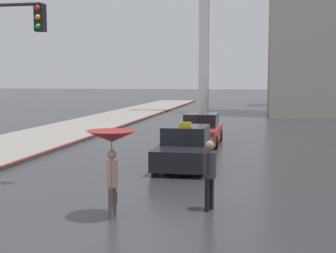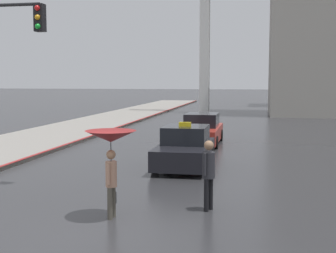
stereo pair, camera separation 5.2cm
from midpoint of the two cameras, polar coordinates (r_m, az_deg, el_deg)
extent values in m
plane|color=#2D2D30|center=(9.88, -12.66, -13.48)|extent=(300.00, 300.00, 0.00)
cube|color=black|center=(17.29, 2.00, -3.28)|extent=(1.80, 4.24, 0.71)
cube|color=black|center=(17.40, 2.11, -0.98)|extent=(1.58, 1.91, 0.64)
cylinder|color=black|center=(15.93, 4.33, -4.87)|extent=(0.20, 0.60, 0.60)
cylinder|color=black|center=(16.21, -1.71, -4.68)|extent=(0.20, 0.60, 0.60)
cylinder|color=black|center=(18.51, 5.23, -3.39)|extent=(0.20, 0.60, 0.60)
cylinder|color=black|center=(18.74, 0.01, -3.25)|extent=(0.20, 0.60, 0.60)
cube|color=yellow|center=(17.15, 2.01, 0.27)|extent=(0.44, 0.16, 0.16)
cube|color=#A52D23|center=(23.53, 3.99, -0.90)|extent=(1.80, 4.74, 0.70)
cube|color=black|center=(23.69, 4.07, 0.81)|extent=(1.58, 2.13, 0.66)
cylinder|color=black|center=(22.02, 5.75, -1.94)|extent=(0.20, 0.60, 0.60)
cylinder|color=black|center=(22.23, 1.35, -1.84)|extent=(0.20, 0.60, 0.60)
cylinder|color=black|center=(24.92, 6.34, -1.05)|extent=(0.20, 0.60, 0.60)
cylinder|color=black|center=(25.11, 2.44, -0.97)|extent=(0.20, 0.60, 0.60)
cylinder|color=#4C473D|center=(11.00, -7.12, -9.33)|extent=(0.13, 0.13, 0.75)
cylinder|color=#4C473D|center=(11.20, -6.73, -9.06)|extent=(0.13, 0.13, 0.75)
cylinder|color=tan|center=(10.95, -6.96, -5.78)|extent=(0.27, 0.27, 0.60)
sphere|color=#997051|center=(10.86, -6.99, -3.42)|extent=(0.22, 0.22, 0.22)
cylinder|color=tan|center=(10.78, -7.28, -5.72)|extent=(0.07, 0.07, 0.51)
cylinder|color=tan|center=(11.09, -6.66, -5.39)|extent=(0.07, 0.07, 0.51)
cone|color=maroon|center=(10.80, -7.02, -1.21)|extent=(1.18, 1.18, 0.27)
cylinder|color=black|center=(10.85, -7.00, -2.99)|extent=(0.02, 0.02, 0.68)
cube|color=#262628|center=(11.33, -6.72, -8.68)|extent=(0.11, 0.18, 0.28)
cylinder|color=black|center=(11.79, 5.18, -8.12)|extent=(0.16, 0.16, 0.82)
cylinder|color=black|center=(11.61, 4.66, -8.35)|extent=(0.16, 0.16, 0.82)
cylinder|color=#28282D|center=(11.54, 4.95, -4.71)|extent=(0.41, 0.41, 0.65)
sphere|color=#997051|center=(11.47, 4.97, -2.30)|extent=(0.24, 0.24, 0.24)
cylinder|color=#28282D|center=(11.71, 5.42, -4.33)|extent=(0.09, 0.09, 0.55)
cylinder|color=#28282D|center=(11.37, 4.48, -4.63)|extent=(0.09, 0.09, 0.55)
cube|color=black|center=(14.51, -15.42, 12.65)|extent=(0.28, 0.28, 0.80)
sphere|color=red|center=(14.41, -15.73, 13.74)|extent=(0.16, 0.16, 0.16)
sphere|color=orange|center=(14.37, -15.71, 12.72)|extent=(0.16, 0.16, 0.16)
sphere|color=green|center=(14.34, -15.68, 11.69)|extent=(0.16, 0.16, 0.16)
cube|color=white|center=(46.03, 4.39, 13.01)|extent=(0.90, 0.90, 18.14)
camera|label=1|loc=(0.03, -90.08, -0.01)|focal=50.00mm
camera|label=2|loc=(0.03, 89.92, 0.01)|focal=50.00mm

